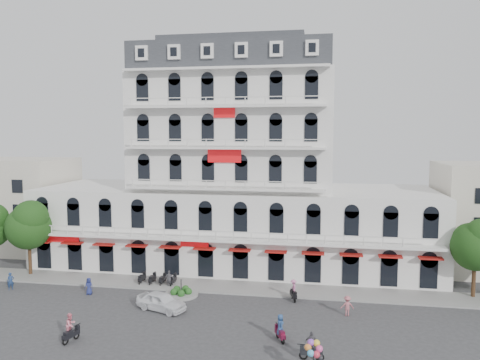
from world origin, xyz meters
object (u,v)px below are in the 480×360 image
Objects in this scene: parked_car at (161,301)px; rider_northeast at (312,346)px; rider_southwest at (71,327)px; rider_center at (293,290)px; rider_east at (280,328)px.

parked_car is 2.23× the size of rider_northeast.
rider_southwest is 1.10× the size of rider_center.
rider_southwest is 1.07× the size of rider_northeast.
rider_northeast is at bearing -6.94° from rider_center.
rider_center is at bearing -77.46° from rider_northeast.
rider_center reaches higher than parked_car.
rider_northeast is (13.03, -6.95, 0.21)m from parked_car.
rider_east is at bearing -44.95° from rider_northeast.
rider_southwest is at bearing 3.56° from rider_northeast.
rider_southwest is 19.34m from rider_center.
rider_northeast is 1.03× the size of rider_center.
rider_center is (-1.87, 11.26, 0.03)m from rider_northeast.
rider_northeast is at bearing -98.01° from parked_car.
parked_car is at bearing -85.21° from rider_center.
rider_southwest reaches higher than rider_east.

